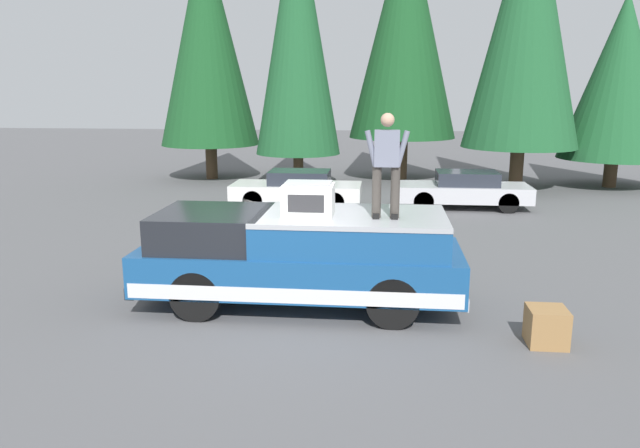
# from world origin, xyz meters

# --- Properties ---
(ground_plane) EXTENTS (90.00, 90.00, 0.00)m
(ground_plane) POSITION_xyz_m (0.00, 0.00, 0.00)
(ground_plane) COLOR #565659
(pickup_truck) EXTENTS (2.01, 5.54, 1.65)m
(pickup_truck) POSITION_xyz_m (0.42, -0.18, 0.87)
(pickup_truck) COLOR navy
(pickup_truck) RESTS_ON ground
(compressor_unit) EXTENTS (0.65, 0.84, 0.56)m
(compressor_unit) POSITION_xyz_m (0.23, -0.35, 1.93)
(compressor_unit) COLOR white
(compressor_unit) RESTS_ON pickup_truck
(person_on_truck_bed) EXTENTS (0.29, 0.72, 1.69)m
(person_on_truck_bed) POSITION_xyz_m (0.19, -1.63, 2.55)
(person_on_truck_bed) COLOR #423D38
(person_on_truck_bed) RESTS_ON pickup_truck
(parked_car_silver) EXTENTS (1.64, 4.10, 1.16)m
(parked_car_silver) POSITION_xyz_m (9.71, -4.14, 0.58)
(parked_car_silver) COLOR silver
(parked_car_silver) RESTS_ON ground
(parked_car_white) EXTENTS (1.64, 4.10, 1.16)m
(parked_car_white) POSITION_xyz_m (9.36, 1.12, 0.58)
(parked_car_white) COLOR white
(parked_car_white) RESTS_ON ground
(wooden_crate) EXTENTS (0.56, 0.56, 0.56)m
(wooden_crate) POSITION_xyz_m (-0.87, -4.03, 0.28)
(wooden_crate) COLOR olive
(wooden_crate) RESTS_ON ground
(conifer_far_left) EXTENTS (4.07, 4.07, 7.17)m
(conifer_far_left) POSITION_xyz_m (14.50, -10.25, 4.12)
(conifer_far_left) COLOR #4C3826
(conifer_far_left) RESTS_ON ground
(conifer_left) EXTENTS (4.18, 4.18, 10.69)m
(conifer_left) POSITION_xyz_m (13.63, -6.55, 6.12)
(conifer_left) COLOR #4C3826
(conifer_left) RESTS_ON ground
(conifer_center_left) EXTENTS (4.31, 4.31, 10.47)m
(conifer_center_left) POSITION_xyz_m (15.75, -2.33, 6.09)
(conifer_center_left) COLOR #4C3826
(conifer_center_left) RESTS_ON ground
(conifer_center_right) EXTENTS (3.26, 3.26, 10.58)m
(conifer_center_right) POSITION_xyz_m (13.90, 1.72, 5.89)
(conifer_center_right) COLOR #4C3826
(conifer_center_right) RESTS_ON ground
(conifer_right) EXTENTS (3.99, 3.99, 9.88)m
(conifer_right) POSITION_xyz_m (15.09, 5.54, 5.64)
(conifer_right) COLOR #4C3826
(conifer_right) RESTS_ON ground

